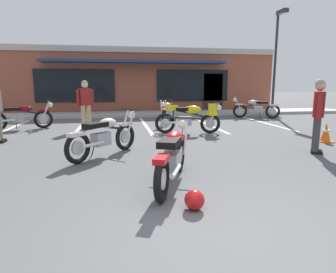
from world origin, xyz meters
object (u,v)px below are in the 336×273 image
(motorcycle_blue_standard, at_px, (21,116))
(person_in_shorts_foreground, at_px, (318,112))
(parking_lot_lamp_post, at_px, (277,49))
(traffic_cone, at_px, (326,133))
(motorcycle_foreground_classic, at_px, (173,156))
(motorcycle_orange_scrambler, at_px, (256,108))
(motorcycle_black_cruiser, at_px, (191,117))
(motorcycle_red_sportbike, at_px, (104,135))
(motorcycle_green_cafe_racer, at_px, (168,112))
(person_by_back_row, at_px, (85,102))
(helmet_on_pavement, at_px, (194,200))

(motorcycle_blue_standard, xyz_separation_m, person_in_shorts_foreground, (7.69, -4.84, 0.49))
(motorcycle_blue_standard, xyz_separation_m, parking_lot_lamp_post, (10.91, 2.67, 2.73))
(motorcycle_blue_standard, distance_m, traffic_cone, 9.58)
(person_in_shorts_foreground, bearing_deg, traffic_cone, 44.07)
(motorcycle_foreground_classic, relative_size, motorcycle_orange_scrambler, 1.00)
(motorcycle_foreground_classic, bearing_deg, motorcycle_orange_scrambler, 55.99)
(motorcycle_black_cruiser, xyz_separation_m, motorcycle_orange_scrambler, (3.94, 3.49, -0.07))
(motorcycle_red_sportbike, relative_size, motorcycle_black_cruiser, 0.82)
(motorcycle_red_sportbike, height_order, motorcycle_black_cruiser, same)
(motorcycle_green_cafe_racer, xyz_separation_m, traffic_cone, (3.54, -4.57, -0.20))
(motorcycle_blue_standard, distance_m, motorcycle_green_cafe_racer, 5.32)
(motorcycle_red_sportbike, xyz_separation_m, person_by_back_row, (-0.75, 3.97, 0.49))
(helmet_on_pavement, bearing_deg, parking_lot_lamp_post, 55.97)
(person_by_back_row, distance_m, parking_lot_lamp_post, 9.48)
(motorcycle_red_sportbike, xyz_separation_m, motorcycle_orange_scrambler, (6.56, 6.02, 0.00))
(motorcycle_foreground_classic, height_order, traffic_cone, motorcycle_foreground_classic)
(motorcycle_black_cruiser, xyz_separation_m, person_in_shorts_foreground, (2.13, -3.09, 0.42))
(motorcycle_red_sportbike, relative_size, traffic_cone, 3.22)
(person_in_shorts_foreground, distance_m, parking_lot_lamp_post, 8.47)
(motorcycle_red_sportbike, bearing_deg, person_in_shorts_foreground, -6.69)
(person_in_shorts_foreground, relative_size, traffic_cone, 3.16)
(motorcycle_blue_standard, relative_size, parking_lot_lamp_post, 0.42)
(motorcycle_foreground_classic, height_order, motorcycle_red_sportbike, same)
(motorcycle_foreground_classic, height_order, motorcycle_blue_standard, same)
(motorcycle_black_cruiser, relative_size, motorcycle_orange_scrambler, 1.04)
(motorcycle_green_cafe_racer, height_order, person_by_back_row, person_by_back_row)
(motorcycle_orange_scrambler, relative_size, person_in_shorts_foreground, 1.20)
(helmet_on_pavement, bearing_deg, motorcycle_red_sportbike, 111.81)
(motorcycle_blue_standard, xyz_separation_m, traffic_cone, (8.80, -3.76, -0.20))
(person_by_back_row, bearing_deg, person_in_shorts_foreground, -39.45)
(motorcycle_orange_scrambler, distance_m, traffic_cone, 5.55)
(person_in_shorts_foreground, xyz_separation_m, person_by_back_row, (-5.50, 4.52, 0.00))
(motorcycle_orange_scrambler, bearing_deg, motorcycle_red_sportbike, -137.44)
(motorcycle_foreground_classic, relative_size, motorcycle_green_cafe_racer, 1.00)
(motorcycle_foreground_classic, xyz_separation_m, person_by_back_row, (-1.88, 5.99, 0.49))
(motorcycle_black_cruiser, height_order, motorcycle_green_cafe_racer, same)
(motorcycle_green_cafe_racer, bearing_deg, motorcycle_orange_scrambler, 12.32)
(motorcycle_red_sportbike, height_order, parking_lot_lamp_post, parking_lot_lamp_post)
(motorcycle_blue_standard, relative_size, motorcycle_green_cafe_racer, 1.02)
(motorcycle_orange_scrambler, bearing_deg, parking_lot_lamp_post, 33.66)
(motorcycle_green_cafe_racer, bearing_deg, helmet_on_pavement, -97.73)
(motorcycle_red_sportbike, distance_m, helmet_on_pavement, 3.29)
(motorcycle_green_cafe_racer, distance_m, person_by_back_row, 3.31)
(motorcycle_red_sportbike, height_order, person_by_back_row, person_by_back_row)
(motorcycle_orange_scrambler, bearing_deg, motorcycle_blue_standard, -169.64)
(person_by_back_row, bearing_deg, motorcycle_black_cruiser, -23.04)
(person_in_shorts_foreground, relative_size, person_by_back_row, 1.00)
(motorcycle_black_cruiser, xyz_separation_m, motorcycle_green_cafe_racer, (-0.30, 2.56, -0.07))
(motorcycle_red_sportbike, bearing_deg, motorcycle_black_cruiser, 44.10)
(person_by_back_row, height_order, parking_lot_lamp_post, parking_lot_lamp_post)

